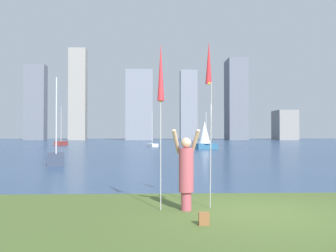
# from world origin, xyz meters

# --- Properties ---
(ground) EXTENTS (120.00, 138.00, 0.12)m
(ground) POSITION_xyz_m (0.00, 50.95, -0.06)
(ground) COLOR #475B28
(person) EXTENTS (0.70, 0.52, 1.91)m
(person) POSITION_xyz_m (-1.58, 0.28, 0.94)
(person) COLOR #B24C59
(person) RESTS_ON ground
(kite_flag_left) EXTENTS (0.16, 0.39, 3.93)m
(kite_flag_left) POSITION_xyz_m (-2.18, 0.21, 3.16)
(kite_flag_left) COLOR #B2B2B7
(kite_flag_left) RESTS_ON ground
(kite_flag_right) EXTENTS (0.16, 0.56, 4.10)m
(kite_flag_right) POSITION_xyz_m (-0.98, 0.67, 3.44)
(kite_flag_right) COLOR #B2B2B7
(kite_flag_right) RESTS_ON ground
(bag) EXTENTS (0.20, 0.12, 0.25)m
(bag) POSITION_xyz_m (-1.35, -1.14, 0.12)
(bag) COLOR brown
(bag) RESTS_ON ground
(sailboat_2) EXTENTS (1.70, 2.11, 4.91)m
(sailboat_2) POSITION_xyz_m (-2.64, 42.34, 0.25)
(sailboat_2) COLOR white
(sailboat_2) RESTS_ON ground
(sailboat_4) EXTENTS (1.51, 2.78, 5.05)m
(sailboat_4) POSITION_xyz_m (-7.98, 13.16, 0.36)
(sailboat_4) COLOR #333D51
(sailboat_4) RESTS_ON ground
(sailboat_5) EXTENTS (2.86, 2.12, 4.23)m
(sailboat_5) POSITION_xyz_m (3.47, 34.06, 1.48)
(sailboat_5) COLOR #2D6084
(sailboat_5) RESTS_ON ground
(sailboat_7) EXTENTS (1.59, 2.48, 5.85)m
(sailboat_7) POSITION_xyz_m (-16.20, 47.40, 0.37)
(sailboat_7) COLOR maroon
(sailboat_7) RESTS_ON ground
(skyline_tower_0) EXTENTS (5.38, 3.47, 19.85)m
(skyline_tower_0) POSITION_xyz_m (-33.82, 91.22, 9.92)
(skyline_tower_0) COLOR slate
(skyline_tower_0) RESTS_ON ground
(skyline_tower_1) EXTENTS (4.52, 3.33, 24.47)m
(skyline_tower_1) POSITION_xyz_m (-22.82, 91.90, 12.24)
(skyline_tower_1) COLOR gray
(skyline_tower_1) RESTS_ON ground
(skyline_tower_2) EXTENTS (7.22, 7.90, 18.73)m
(skyline_tower_2) POSITION_xyz_m (-6.35, 93.27, 9.36)
(skyline_tower_2) COLOR gray
(skyline_tower_2) RESTS_ON ground
(skyline_tower_3) EXTENTS (4.51, 3.91, 18.76)m
(skyline_tower_3) POSITION_xyz_m (6.89, 92.03, 9.38)
(skyline_tower_3) COLOR gray
(skyline_tower_3) RESTS_ON ground
(skyline_tower_4) EXTENTS (5.15, 7.87, 22.01)m
(skyline_tower_4) POSITION_xyz_m (20.06, 92.96, 11.00)
(skyline_tower_4) COLOR slate
(skyline_tower_4) RESTS_ON ground
(skyline_tower_5) EXTENTS (5.26, 7.15, 8.05)m
(skyline_tower_5) POSITION_xyz_m (33.41, 92.48, 4.02)
(skyline_tower_5) COLOR gray
(skyline_tower_5) RESTS_ON ground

